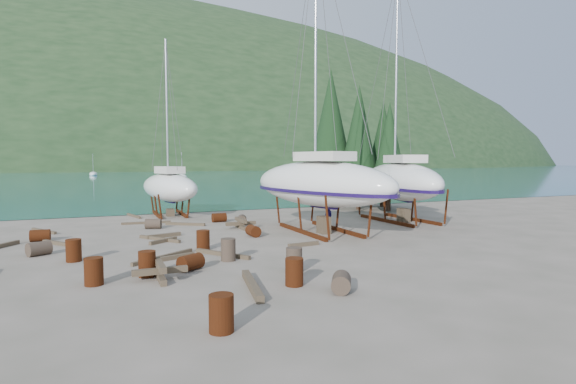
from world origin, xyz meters
name	(u,v)px	position (x,y,z in m)	size (l,w,h in m)	color
ground	(264,247)	(0.00, 0.00, 0.00)	(600.00, 600.00, 0.00)	#635C4E
bay_water	(108,166)	(0.00, 315.00, 0.01)	(700.00, 700.00, 0.00)	#176677
far_hill	(108,166)	(0.00, 320.00, 0.00)	(800.00, 360.00, 110.00)	#1B341A
far_house_center	(63,163)	(-20.00, 190.00, 2.92)	(6.60, 5.60, 5.60)	beige
far_house_right	(184,163)	(30.00, 190.00, 2.92)	(6.60, 5.60, 5.60)	beige
cypress_near_right	(359,138)	(12.50, 12.00, 5.79)	(3.60, 3.60, 10.00)	black
cypress_mid_right	(389,148)	(14.00, 10.00, 4.92)	(3.06, 3.06, 8.50)	black
cypress_back_left	(331,128)	(11.00, 14.00, 6.66)	(4.14, 4.14, 11.50)	black
cypress_far_right	(383,146)	(15.50, 13.00, 5.21)	(3.24, 3.24, 9.00)	black
moored_boat_mid	(182,177)	(10.00, 80.00, 0.39)	(2.00, 5.00, 6.05)	white
moored_boat_far	(93,174)	(-8.00, 110.00, 0.39)	(2.00, 5.00, 6.05)	white
large_sailboat_near	(320,183)	(4.32, 2.90, 2.72)	(5.76, 11.16, 16.89)	white
large_sailboat_far	(399,181)	(11.10, 4.80, 2.64)	(5.18, 10.63, 16.18)	white
small_sailboat_shore	(169,187)	(-2.22, 13.85, 2.07)	(4.34, 8.26, 12.61)	white
worker	(328,214)	(5.22, 3.59, 0.91)	(0.66, 0.43, 1.81)	#191354
drum_0	(147,264)	(-5.46, -3.38, 0.44)	(0.58, 0.58, 0.88)	#54200E
drum_1	(341,282)	(-0.26, -7.55, 0.29)	(0.58, 0.58, 0.88)	#2D2823
drum_2	(40,235)	(-9.61, 5.67, 0.29)	(0.58, 0.58, 0.88)	#54200E
drum_3	(221,313)	(-4.39, -9.23, 0.44)	(0.58, 0.58, 0.88)	#54200E
drum_4	(219,218)	(0.21, 9.02, 0.29)	(0.58, 0.58, 0.88)	#54200E
drum_5	(294,260)	(-0.59, -4.77, 0.44)	(0.58, 0.58, 0.88)	#2D2823
drum_6	(253,231)	(0.46, 2.92, 0.29)	(0.58, 0.58, 0.88)	#54200E
drum_7	(294,272)	(-1.28, -6.35, 0.44)	(0.58, 0.58, 0.88)	#54200E
drum_8	(74,250)	(-7.88, 0.14, 0.44)	(0.58, 0.58, 0.88)	#54200E
drum_9	(153,224)	(-4.03, 7.76, 0.29)	(0.58, 0.58, 0.88)	#2D2823
drum_11	(242,220)	(1.24, 7.42, 0.29)	(0.58, 0.58, 0.88)	#2D2823
drum_12	(191,262)	(-3.92, -3.08, 0.29)	(0.58, 0.58, 0.88)	#54200E
drum_13	(94,271)	(-7.13, -3.81, 0.44)	(0.58, 0.58, 0.88)	#54200E
drum_14	(203,240)	(-2.71, 0.41, 0.44)	(0.58, 0.58, 0.88)	#54200E
drum_15	(39,249)	(-9.27, 1.94, 0.29)	(0.58, 0.58, 0.88)	#2D2823
drum_16	(228,250)	(-2.25, -2.09, 0.44)	(0.58, 0.58, 0.88)	#2D2823
timber_0	(146,223)	(-4.20, 10.02, 0.07)	(0.14, 2.96, 0.14)	brown
timber_3	(164,257)	(-4.57, -0.71, 0.07)	(0.15, 3.21, 0.15)	brown
timber_4	(163,241)	(-4.09, 2.98, 0.09)	(0.17, 1.69, 0.17)	brown
timber_5	(222,254)	(-2.24, -1.13, 0.08)	(0.16, 2.86, 0.16)	brown
timber_7	(304,244)	(1.75, -0.54, 0.09)	(0.17, 1.59, 0.17)	brown
timber_8	(164,235)	(-3.86, 4.49, 0.09)	(0.19, 1.83, 0.19)	brown
timber_9	(134,216)	(-4.68, 13.99, 0.08)	(0.15, 2.59, 0.15)	brown
timber_10	(185,224)	(-2.08, 8.40, 0.08)	(0.16, 2.58, 0.16)	brown
timber_11	(159,239)	(-4.19, 3.62, 0.08)	(0.15, 2.79, 0.15)	brown
timber_12	(167,258)	(-4.48, -1.11, 0.08)	(0.17, 2.38, 0.17)	brown
timber_15	(44,231)	(-9.76, 8.76, 0.07)	(0.15, 2.51, 0.15)	brown
timber_16	(252,285)	(-2.63, -6.17, 0.11)	(0.23, 3.07, 0.23)	brown
timber_17	(60,244)	(-8.64, 4.14, 0.08)	(0.16, 2.46, 0.16)	brown
timber_pile_fore	(160,271)	(-5.11, -3.99, 0.30)	(1.80, 1.80, 0.60)	brown
timber_pile_aft	(241,223)	(0.68, 5.81, 0.30)	(1.80, 1.80, 0.60)	brown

